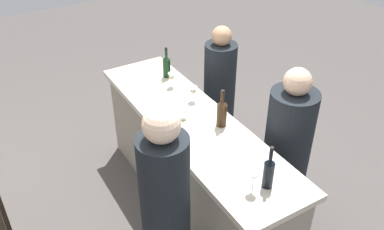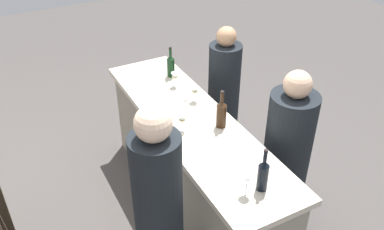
% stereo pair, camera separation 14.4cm
% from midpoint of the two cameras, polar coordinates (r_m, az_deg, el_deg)
% --- Properties ---
extents(ground_plane, '(12.00, 12.00, 0.00)m').
position_cam_midpoint_polar(ground_plane, '(4.00, 1.05, -11.90)').
color(ground_plane, '#4C4744').
extents(bar_counter, '(2.36, 0.63, 0.94)m').
position_cam_midpoint_polar(bar_counter, '(3.67, 1.13, -6.72)').
color(bar_counter, gray).
rests_on(bar_counter, ground).
extents(wine_bottle_leftmost_near_black, '(0.07, 0.07, 0.32)m').
position_cam_midpoint_polar(wine_bottle_leftmost_near_black, '(2.74, 11.18, -7.99)').
color(wine_bottle_leftmost_near_black, black).
rests_on(wine_bottle_leftmost_near_black, bar_counter).
extents(wine_bottle_second_left_amber_brown, '(0.08, 0.08, 0.32)m').
position_cam_midpoint_polar(wine_bottle_second_left_amber_brown, '(3.27, 5.30, 0.23)').
color(wine_bottle_second_left_amber_brown, '#331E0F').
rests_on(wine_bottle_second_left_amber_brown, bar_counter).
extents(wine_bottle_center_dark_green, '(0.07, 0.07, 0.30)m').
position_cam_midpoint_polar(wine_bottle_center_dark_green, '(3.98, -1.88, 6.79)').
color(wine_bottle_center_dark_green, black).
rests_on(wine_bottle_center_dark_green, bar_counter).
extents(wine_glass_near_left, '(0.07, 0.07, 0.14)m').
position_cam_midpoint_polar(wine_glass_near_left, '(3.59, 1.56, 3.25)').
color(wine_glass_near_left, white).
rests_on(wine_glass_near_left, bar_counter).
extents(wine_glass_near_center, '(0.07, 0.07, 0.14)m').
position_cam_midpoint_polar(wine_glass_near_center, '(3.82, -1.27, 5.19)').
color(wine_glass_near_center, white).
rests_on(wine_glass_near_center, bar_counter).
extents(wine_glass_near_right, '(0.08, 0.08, 0.14)m').
position_cam_midpoint_polar(wine_glass_near_right, '(3.44, 0.29, 1.86)').
color(wine_glass_near_right, white).
rests_on(wine_glass_near_right, bar_counter).
extents(wine_glass_far_left, '(0.07, 0.07, 0.16)m').
position_cam_midpoint_polar(wine_glass_far_left, '(2.70, 9.08, -8.73)').
color(wine_glass_far_left, white).
rests_on(wine_glass_far_left, bar_counter).
extents(wine_glass_far_center, '(0.07, 0.07, 0.14)m').
position_cam_midpoint_polar(wine_glass_far_center, '(3.22, -0.06, -0.71)').
color(wine_glass_far_center, white).
rests_on(wine_glass_far_center, bar_counter).
extents(person_left_guest, '(0.33, 0.33, 1.41)m').
position_cam_midpoint_polar(person_left_guest, '(4.26, 5.29, 2.41)').
color(person_left_guest, black).
rests_on(person_left_guest, ground).
extents(person_center_guest, '(0.46, 0.46, 1.47)m').
position_cam_midpoint_polar(person_center_guest, '(3.52, 13.85, -5.79)').
color(person_center_guest, black).
rests_on(person_center_guest, ground).
extents(person_right_guest, '(0.40, 0.40, 1.65)m').
position_cam_midpoint_polar(person_right_guest, '(2.82, -3.02, -13.99)').
color(person_right_guest, black).
rests_on(person_right_guest, ground).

